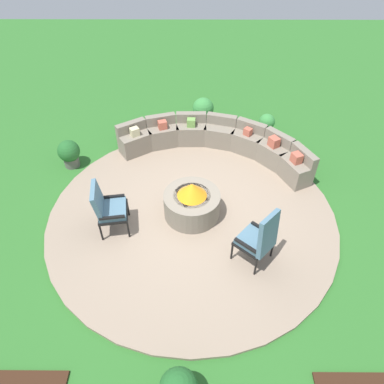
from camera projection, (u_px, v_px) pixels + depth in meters
The scene contains 9 objects.
ground_plane at pixel (192, 215), 7.01m from camera, with size 24.00×24.00×0.00m, color #2D6B28.
patio_circle at pixel (192, 214), 6.99m from camera, with size 5.60×5.60×0.06m, color gray.
fire_pit at pixel (192, 202), 6.76m from camera, with size 1.08×1.08×0.78m.
curved_stone_bench at pixel (217, 142), 8.22m from camera, with size 4.32×2.04×0.73m.
lounge_chair_front_left at pixel (107, 207), 6.33m from camera, with size 0.64×0.67×1.02m.
lounge_chair_front_right at pixel (260, 238), 5.75m from camera, with size 0.75×0.79×1.17m.
potted_plant_0 at pixel (266, 125), 8.80m from camera, with size 0.40×0.40×0.63m.
potted_plant_2 at pixel (69, 153), 7.93m from camera, with size 0.49×0.49×0.65m.
potted_plant_3 at pixel (203, 111), 9.13m from camera, with size 0.54×0.54×0.77m.
Camera 1 is at (0.03, -4.81, 5.12)m, focal length 33.12 mm.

